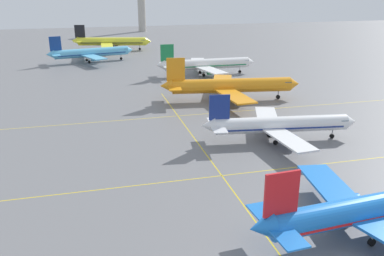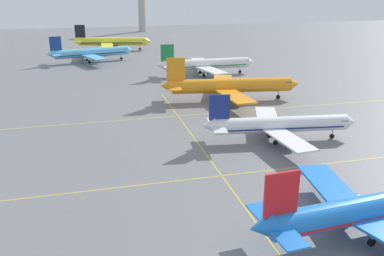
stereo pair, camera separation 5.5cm
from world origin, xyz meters
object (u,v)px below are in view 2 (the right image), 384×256
(airliner_third_row, at_px, (230,86))
(airliner_far_right_stand, at_px, (91,53))
(airliner_distant_taxiway, at_px, (111,42))
(airliner_front_gate, at_px, (370,209))
(airliner_second_row, at_px, (279,125))
(airliner_far_left_stand, at_px, (206,64))

(airliner_third_row, height_order, airliner_far_right_stand, airliner_third_row)
(airliner_third_row, height_order, airliner_distant_taxiway, airliner_third_row)
(airliner_front_gate, relative_size, airliner_far_right_stand, 0.98)
(airliner_third_row, bearing_deg, airliner_far_right_stand, 116.96)
(airliner_far_right_stand, bearing_deg, airliner_front_gate, -76.84)
(airliner_front_gate, xyz_separation_m, airliner_distant_taxiway, (-22.01, 170.59, 0.42))
(airliner_far_right_stand, distance_m, airliner_distant_taxiway, 32.91)
(airliner_second_row, distance_m, airliner_third_row, 32.69)
(airliner_second_row, bearing_deg, airliner_front_gate, -95.92)
(airliner_third_row, relative_size, airliner_distant_taxiway, 1.02)
(airliner_second_row, bearing_deg, airliner_distant_taxiway, 100.66)
(airliner_front_gate, bearing_deg, airliner_far_left_stand, 86.01)
(airliner_front_gate, bearing_deg, airliner_distant_taxiway, 97.35)
(airliner_third_row, xyz_separation_m, airliner_far_right_stand, (-36.72, 72.18, -0.37))
(airliner_third_row, relative_size, airliner_far_left_stand, 1.08)
(airliner_second_row, distance_m, airliner_far_right_stand, 110.93)
(airliner_far_left_stand, relative_size, airliner_far_right_stand, 1.02)
(airliner_second_row, distance_m, airliner_far_left_stand, 67.62)
(airliner_far_left_stand, xyz_separation_m, airliner_far_right_stand, (-39.74, 37.32, -0.06))
(airliner_third_row, distance_m, airliner_far_left_stand, 34.98)
(airliner_far_right_stand, relative_size, airliner_distant_taxiway, 0.93)
(airliner_far_left_stand, relative_size, airliner_distant_taxiway, 0.94)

